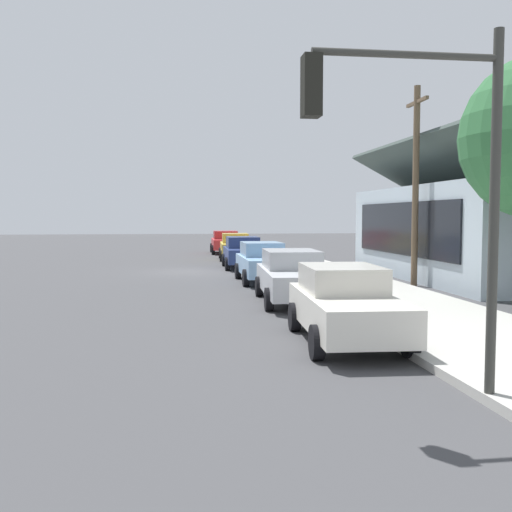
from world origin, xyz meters
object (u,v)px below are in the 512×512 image
car_navy (243,252)px  utility_pole_wooden (416,182)px  car_skyblue (263,262)px  car_ivory (345,304)px  car_cherry (225,242)px  traffic_light_main (422,154)px  car_silver (293,276)px  fire_hydrant_red (276,259)px  car_mustard (235,246)px

car_navy → utility_pole_wooden: bearing=33.9°
car_skyblue → car_ivory: same height
car_cherry → car_skyblue: bearing=1.2°
car_navy → utility_pole_wooden: size_ratio=0.58×
car_skyblue → traffic_light_main: bearing=-0.7°
car_skyblue → utility_pole_wooden: utility_pole_wooden is taller
car_silver → fire_hydrant_red: bearing=175.8°
utility_pole_wooden → fire_hydrant_red: 9.33m
car_ivory → traffic_light_main: size_ratio=0.88×
car_mustard → traffic_light_main: bearing=2.4°
car_cherry → car_navy: 12.04m
car_ivory → car_mustard: bearing=-177.3°
car_silver → car_ivory: bearing=2.4°
car_mustard → car_navy: (5.85, -0.19, 0.00)m
car_navy → fire_hydrant_red: size_ratio=6.13×
car_mustard → car_ivory: 23.78m
car_cherry → car_skyblue: 18.47m
traffic_light_main → car_cherry: bearing=179.6°
car_silver → traffic_light_main: traffic_light_main is taller
car_cherry → car_silver: 24.17m
traffic_light_main → car_skyblue: bearing=179.3°
car_cherry → traffic_light_main: bearing=1.0°
utility_pole_wooden → car_silver: bearing=-57.2°
fire_hydrant_red → traffic_light_main: bearing=-4.5°
car_silver → traffic_light_main: bearing=1.4°
car_navy → car_silver: bearing=2.0°
car_mustard → car_silver: bearing=2.9°
car_silver → traffic_light_main: 10.42m
car_skyblue → fire_hydrant_red: car_skyblue is taller
car_cherry → traffic_light_main: traffic_light_main is taller
car_mustard → car_ivory: (23.78, -0.11, 0.00)m
traffic_light_main → utility_pole_wooden: size_ratio=0.69×
car_mustard → traffic_light_main: 28.18m
car_mustard → car_navy: same height
car_mustard → traffic_light_main: traffic_light_main is taller
fire_hydrant_red → car_mustard: bearing=-168.9°
utility_pole_wooden → fire_hydrant_red: utility_pole_wooden is taller
car_mustard → car_skyblue: bearing=2.4°
traffic_light_main → utility_pole_wooden: (-13.55, 5.66, 0.44)m
car_navy → fire_hydrant_red: 1.83m
car_silver → fire_hydrant_red: car_silver is taller
car_mustard → fire_hydrant_red: 6.93m
car_cherry → car_ivory: size_ratio=1.02×
car_skyblue → traffic_light_main: size_ratio=0.87×
car_skyblue → fire_hydrant_red: 5.69m
car_cherry → car_ivory: same height
utility_pole_wooden → car_mustard: bearing=-159.8°
car_ivory → car_navy: bearing=-176.7°
car_ivory → fire_hydrant_red: 17.05m
car_cherry → fire_hydrant_red: 13.07m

